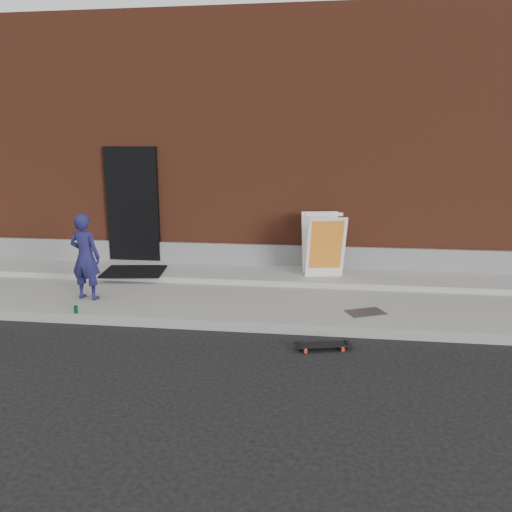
% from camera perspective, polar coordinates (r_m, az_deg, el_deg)
% --- Properties ---
extents(ground, '(80.00, 80.00, 0.00)m').
position_cam_1_polar(ground, '(7.09, -2.09, -8.67)').
color(ground, black).
rests_on(ground, ground).
extents(sidewalk, '(20.00, 3.00, 0.15)m').
position_cam_1_polar(sidewalk, '(8.46, -0.39, -4.50)').
color(sidewalk, gray).
rests_on(sidewalk, ground).
extents(apron, '(20.00, 1.20, 0.10)m').
position_cam_1_polar(apron, '(9.28, 0.37, -2.12)').
color(apron, gray).
rests_on(apron, sidewalk).
extents(building, '(20.00, 8.10, 5.00)m').
position_cam_1_polar(building, '(13.54, 2.88, 12.42)').
color(building, '#602B1A').
rests_on(building, ground).
extents(child, '(0.54, 0.40, 1.37)m').
position_cam_1_polar(child, '(8.32, -18.93, -0.09)').
color(child, '#1A1946').
rests_on(child, sidewalk).
extents(skateboard, '(0.72, 0.34, 0.08)m').
position_cam_1_polar(skateboard, '(6.55, 7.67, -10.06)').
color(skateboard, red).
rests_on(skateboard, ground).
extents(pizza_sign, '(0.83, 0.92, 1.13)m').
position_cam_1_polar(pizza_sign, '(9.02, 7.70, 1.33)').
color(pizza_sign, silver).
rests_on(pizza_sign, apron).
extents(soda_can, '(0.07, 0.07, 0.11)m').
position_cam_1_polar(soda_can, '(7.82, -19.87, -5.77)').
color(soda_can, '#1A843B').
rests_on(soda_can, sidewalk).
extents(doormat, '(1.19, 1.02, 0.03)m').
position_cam_1_polar(doormat, '(9.51, -13.77, -1.73)').
color(doormat, black).
rests_on(doormat, apron).
extents(utility_plate, '(0.63, 0.53, 0.02)m').
position_cam_1_polar(utility_plate, '(7.55, 12.47, -6.33)').
color(utility_plate, '#4F4F54').
rests_on(utility_plate, sidewalk).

